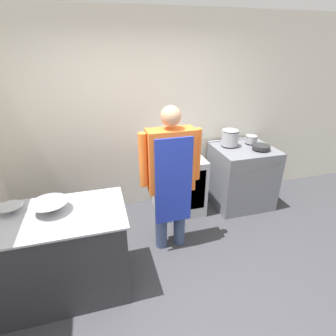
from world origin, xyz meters
TOP-DOWN VIEW (x-y plane):
  - ground_plane at (0.00, 0.00)m, footprint 14.00×14.00m
  - wall_back at (0.00, 1.91)m, footprint 8.00×0.05m
  - prep_counter at (-1.14, 0.46)m, footprint 1.38×0.71m
  - stove at (1.41, 1.46)m, footprint 0.84×0.75m
  - fridge_unit at (0.44, 1.55)m, footprint 0.67×0.64m
  - person_cook at (0.11, 0.82)m, footprint 0.68×0.24m
  - mixing_bowl at (-1.10, 0.52)m, footprint 0.32×0.32m
  - small_bowl at (-1.44, 0.60)m, footprint 0.21×0.21m
  - stock_pot at (1.22, 1.60)m, footprint 0.24×0.24m
  - saute_pan at (1.58, 1.33)m, footprint 0.25×0.25m
  - sauce_pot at (1.58, 1.60)m, footprint 0.17×0.17m

SIDE VIEW (x-z plane):
  - ground_plane at x=0.00m, z-range 0.00..0.00m
  - fridge_unit at x=0.44m, z-range 0.00..0.85m
  - prep_counter at x=-1.14m, z-range 0.00..0.91m
  - stove at x=1.41m, z-range -0.01..0.93m
  - small_bowl at x=-1.44m, z-range 0.91..0.98m
  - mixing_bowl at x=-1.10m, z-range 0.91..1.01m
  - saute_pan at x=1.58m, z-range 0.93..0.99m
  - person_cook at x=0.11m, z-range 0.13..1.85m
  - sauce_pot at x=1.58m, z-range 0.94..1.06m
  - stock_pot at x=1.22m, z-range 0.94..1.18m
  - wall_back at x=0.00m, z-range 0.00..2.70m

